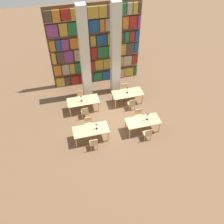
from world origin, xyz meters
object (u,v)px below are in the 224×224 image
chair_1 (89,124)px  chair_3 (139,116)px  chair_7 (125,90)px  reading_table_0 (91,131)px  desk_lamp_1 (148,115)px  desk_lamp_3 (128,89)px  chair_6 (132,104)px  reading_table_1 (143,122)px  chair_2 (148,134)px  chair_5 (81,97)px  reading_table_3 (128,94)px  pillar_left (85,55)px  chair_0 (94,143)px  pillar_center (116,51)px  chair_4 (85,112)px  desk_lamp_2 (81,97)px  reading_table_2 (83,101)px  desk_lamp_0 (96,125)px

chair_1 → chair_3: (2.99, -0.09, 0.00)m
chair_1 → chair_7: size_ratio=1.00×
reading_table_0 → desk_lamp_1: 3.25m
desk_lamp_3 → chair_3: bearing=-85.7°
desk_lamp_3 → chair_1: bearing=-148.0°
desk_lamp_1 → chair_6: desk_lamp_1 is taller
reading_table_1 → chair_7: size_ratio=2.22×
chair_6 → chair_7: 1.47m
chair_2 → chair_3: size_ratio=1.00×
chair_5 → reading_table_3: chair_5 is taller
chair_7 → desk_lamp_3: 0.94m
chair_5 → chair_7: same height
pillar_left → chair_1: pillar_left is taller
chair_2 → chair_5: size_ratio=1.00×
chair_0 → pillar_center: bearing=62.3°
reading_table_3 → desk_lamp_3: size_ratio=4.18×
pillar_left → reading_table_0: size_ratio=3.11×
desk_lamp_3 → desk_lamp_1: bearing=-82.0°
chair_6 → desk_lamp_3: bearing=94.3°
chair_4 → reading_table_3: 3.00m
chair_4 → chair_7: 3.29m
chair_3 → chair_4: bearing=-20.2°
chair_3 → chair_6: bearing=-85.7°
reading_table_3 → desk_lamp_3: (-0.01, 0.02, 0.39)m
chair_0 → chair_7: (2.91, 3.97, 0.00)m
reading_table_0 → desk_lamp_1: size_ratio=4.01×
pillar_center → reading_table_1: pillar_center is taller
reading_table_1 → chair_4: 3.53m
pillar_left → reading_table_0: pillar_left is taller
reading_table_0 → desk_lamp_2: 2.49m
chair_3 → chair_5: 3.98m
pillar_center → chair_3: size_ratio=6.90×
pillar_left → chair_1: 4.09m
reading_table_0 → chair_7: bearing=48.0°
reading_table_2 → chair_5: (-0.04, 0.74, -0.21)m
desk_lamp_1 → reading_table_3: bearing=97.8°
reading_table_1 → pillar_left: bearing=121.4°
chair_2 → desk_lamp_1: (0.22, 0.76, 0.62)m
chair_0 → desk_lamp_3: desk_lamp_3 is taller
reading_table_2 → chair_6: size_ratio=2.22×
desk_lamp_2 → desk_lamp_3: bearing=1.1°
chair_7 → desk_lamp_3: desk_lamp_3 is taller
reading_table_2 → chair_3: bearing=-31.8°
desk_lamp_2 → chair_1: bearing=-87.0°
pillar_center → desk_lamp_0: (-2.11, -3.93, -1.96)m
desk_lamp_0 → reading_table_3: bearing=44.8°
reading_table_3 → desk_lamp_3: 0.40m
chair_2 → chair_5: bearing=126.7°
pillar_center → reading_table_0: 5.15m
chair_4 → reading_table_0: bearing=-89.0°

